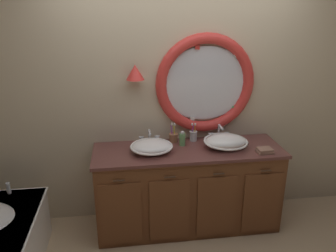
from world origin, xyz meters
TOP-DOWN VIEW (x-y plane):
  - ground_plane at (0.00, 0.00)m, footprint 14.00×14.00m
  - back_wall_assembly at (0.02, 0.58)m, footprint 6.40×0.26m
  - vanity_counter at (0.04, 0.26)m, footprint 1.82×0.61m
  - sink_basin_left at (-0.31, 0.24)m, footprint 0.40×0.40m
  - sink_basin_right at (0.40, 0.24)m, footprint 0.43×0.43m
  - faucet_set_left at (-0.31, 0.47)m, footprint 0.21×0.13m
  - faucet_set_right at (0.40, 0.46)m, footprint 0.22×0.15m
  - toothbrush_holder_left at (-0.07, 0.46)m, footprint 0.09×0.09m
  - toothbrush_holder_right at (0.13, 0.46)m, footprint 0.08×0.08m
  - soap_dispenser at (-0.00, 0.36)m, footprint 0.06×0.07m
  - folded_hand_towel at (0.73, 0.08)m, footprint 0.15×0.11m

SIDE VIEW (x-z plane):
  - ground_plane at x=0.00m, z-range 0.00..0.00m
  - vanity_counter at x=0.04m, z-range 0.00..0.85m
  - folded_hand_towel at x=0.73m, z-range 0.85..0.89m
  - toothbrush_holder_left at x=-0.07m, z-range 0.80..1.00m
  - faucet_set_left at x=-0.31m, z-range 0.83..0.98m
  - toothbrush_holder_right at x=0.13m, z-range 0.81..1.00m
  - sink_basin_left at x=-0.31m, z-range 0.85..0.96m
  - faucet_set_right at x=0.40m, z-range 0.83..1.00m
  - soap_dispenser at x=0.00m, z-range 0.84..0.99m
  - sink_basin_right at x=0.40m, z-range 0.85..0.98m
  - back_wall_assembly at x=0.02m, z-range 0.01..2.61m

